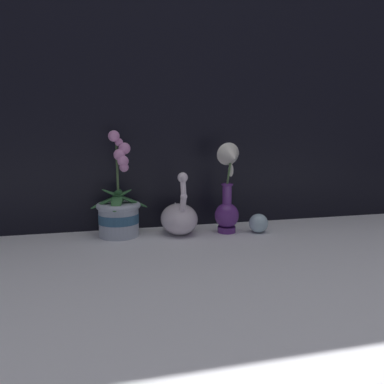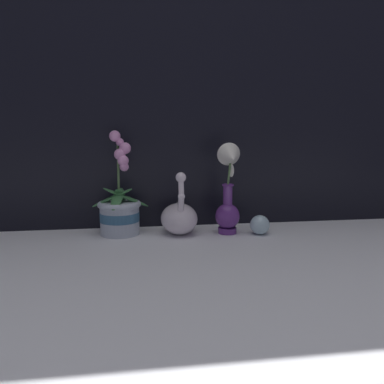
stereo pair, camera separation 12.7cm
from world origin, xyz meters
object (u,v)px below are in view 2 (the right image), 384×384
orchid_potted_plant (120,210)px  swan_figurine (179,217)px  glass_sphere (260,225)px  blue_vase (229,195)px

orchid_potted_plant → swan_figurine: orchid_potted_plant is taller
swan_figurine → glass_sphere: (0.27, -0.05, -0.03)m
swan_figurine → blue_vase: size_ratio=0.70×
orchid_potted_plant → glass_sphere: size_ratio=5.27×
swan_figurine → glass_sphere: 0.28m
orchid_potted_plant → swan_figurine: size_ratio=1.61×
orchid_potted_plant → blue_vase: size_ratio=1.13×
swan_figurine → glass_sphere: swan_figurine is taller
glass_sphere → orchid_potted_plant: bearing=171.4°
swan_figurine → blue_vase: (0.17, -0.03, 0.08)m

